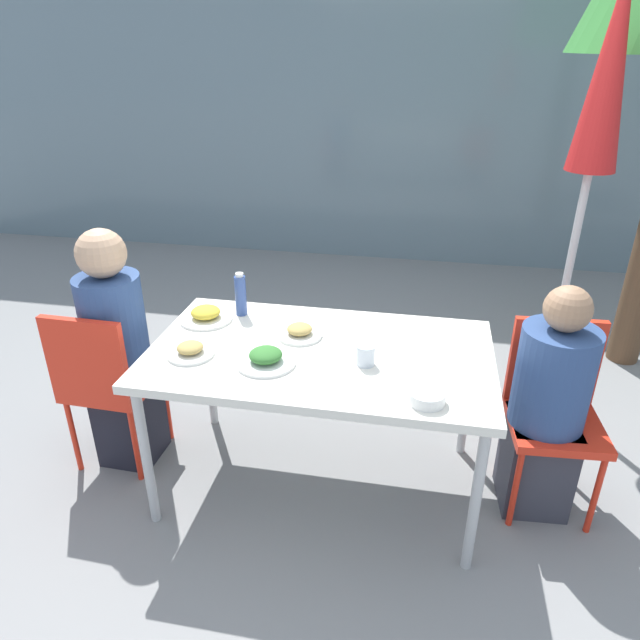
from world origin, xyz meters
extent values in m
plane|color=gray|center=(0.00, 0.00, 0.00)|extent=(24.00, 24.00, 0.00)
cube|color=slate|center=(0.00, 3.47, 1.50)|extent=(10.00, 0.20, 3.00)
cube|color=silver|center=(0.00, 0.00, 0.73)|extent=(1.51, 0.88, 0.04)
cylinder|color=#B7B7B7|center=(-0.70, -0.38, 0.36)|extent=(0.04, 0.04, 0.71)
cylinder|color=#B7B7B7|center=(0.70, -0.38, 0.36)|extent=(0.04, 0.04, 0.71)
cylinder|color=#B7B7B7|center=(-0.70, 0.38, 0.36)|extent=(0.04, 0.04, 0.71)
cylinder|color=#B7B7B7|center=(0.70, 0.38, 0.36)|extent=(0.04, 0.04, 0.71)
cube|color=red|center=(-1.06, 0.03, 0.44)|extent=(0.41, 0.41, 0.04)
cube|color=red|center=(-1.06, -0.15, 0.67)|extent=(0.40, 0.05, 0.42)
cylinder|color=red|center=(-1.22, 0.21, 0.21)|extent=(0.03, 0.03, 0.42)
cylinder|color=red|center=(-0.88, 0.20, 0.21)|extent=(0.03, 0.03, 0.42)
cylinder|color=red|center=(-1.23, -0.13, 0.21)|extent=(0.03, 0.03, 0.42)
cylinder|color=red|center=(-0.89, -0.14, 0.21)|extent=(0.03, 0.03, 0.42)
cube|color=black|center=(-1.01, 0.03, 0.23)|extent=(0.28, 0.28, 0.46)
cylinder|color=navy|center=(-1.01, 0.03, 0.74)|extent=(0.30, 0.30, 0.56)
sphere|color=tan|center=(-1.01, 0.03, 1.13)|extent=(0.23, 0.23, 0.23)
cube|color=red|center=(1.06, 0.07, 0.44)|extent=(0.43, 0.43, 0.04)
cube|color=red|center=(1.04, 0.26, 0.67)|extent=(0.40, 0.06, 0.42)
cylinder|color=red|center=(1.24, -0.08, 0.21)|extent=(0.03, 0.03, 0.42)
cylinder|color=red|center=(0.90, -0.11, 0.21)|extent=(0.03, 0.03, 0.42)
cylinder|color=red|center=(1.22, 0.26, 0.21)|extent=(0.03, 0.03, 0.42)
cylinder|color=red|center=(0.88, 0.23, 0.21)|extent=(0.03, 0.03, 0.42)
cube|color=#383842|center=(1.01, 0.07, 0.23)|extent=(0.31, 0.31, 0.46)
cylinder|color=navy|center=(1.01, 0.07, 0.69)|extent=(0.32, 0.32, 0.46)
sphere|color=#9E7556|center=(1.01, 0.07, 1.01)|extent=(0.19, 0.19, 0.19)
cylinder|color=#333333|center=(1.22, 1.03, 0.03)|extent=(0.36, 0.36, 0.05)
cylinder|color=#BCBCBC|center=(1.22, 1.03, 1.20)|extent=(0.04, 0.04, 2.41)
cone|color=red|center=(1.22, 1.03, 1.90)|extent=(0.25, 0.25, 1.02)
cylinder|color=white|center=(-0.20, -0.16, 0.76)|extent=(0.26, 0.26, 0.01)
ellipsoid|color=#33702D|center=(-0.20, -0.16, 0.80)|extent=(0.14, 0.14, 0.06)
cylinder|color=white|center=(-0.12, 0.12, 0.76)|extent=(0.21, 0.21, 0.01)
ellipsoid|color=tan|center=(-0.12, 0.12, 0.79)|extent=(0.12, 0.12, 0.05)
cylinder|color=white|center=(-0.55, -0.15, 0.76)|extent=(0.21, 0.21, 0.01)
ellipsoid|color=tan|center=(-0.55, -0.15, 0.79)|extent=(0.11, 0.11, 0.05)
cylinder|color=white|center=(-0.61, 0.20, 0.76)|extent=(0.26, 0.26, 0.01)
ellipsoid|color=gold|center=(-0.61, 0.20, 0.80)|extent=(0.14, 0.14, 0.06)
cylinder|color=#334C8E|center=(-0.46, 0.29, 0.86)|extent=(0.06, 0.06, 0.20)
cylinder|color=white|center=(-0.46, 0.29, 0.97)|extent=(0.04, 0.04, 0.02)
cylinder|color=silver|center=(0.21, -0.08, 0.80)|extent=(0.08, 0.08, 0.09)
cylinder|color=white|center=(0.47, -0.32, 0.78)|extent=(0.14, 0.14, 0.05)
camera|label=1|loc=(0.42, -2.17, 1.98)|focal=32.00mm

